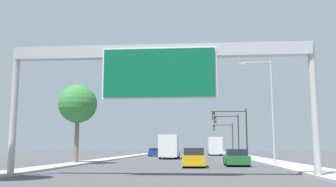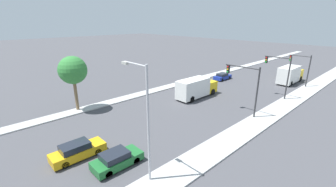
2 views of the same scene
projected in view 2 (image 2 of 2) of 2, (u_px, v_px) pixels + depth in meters
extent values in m
cube|color=#ABABAB|center=(296.00, 98.00, 35.74)|extent=(3.00, 120.00, 0.15)
cube|color=#ABABAB|center=(204.00, 77.00, 48.54)|extent=(2.00, 120.00, 0.15)
cube|color=gold|center=(78.00, 152.00, 20.26)|extent=(1.74, 4.74, 0.76)
cube|color=#1E232D|center=(75.00, 147.00, 19.90)|extent=(1.53, 2.46, 0.57)
cylinder|color=black|center=(90.00, 145.00, 21.82)|extent=(0.22, 0.64, 0.64)
cylinder|color=black|center=(98.00, 152.00, 20.77)|extent=(0.22, 0.64, 0.64)
cylinder|color=black|center=(59.00, 157.00, 19.91)|extent=(0.22, 0.64, 0.64)
cylinder|color=black|center=(65.00, 165.00, 18.85)|extent=(0.22, 0.64, 0.64)
cube|color=#1E662D|center=(117.00, 161.00, 19.10)|extent=(1.89, 4.28, 0.69)
cube|color=#1E232D|center=(115.00, 155.00, 18.77)|extent=(1.66, 2.23, 0.53)
cylinder|color=black|center=(126.00, 153.00, 20.60)|extent=(0.22, 0.64, 0.64)
cylinder|color=black|center=(136.00, 160.00, 19.45)|extent=(0.22, 0.64, 0.64)
cylinder|color=black|center=(99.00, 165.00, 18.88)|extent=(0.22, 0.64, 0.64)
cylinder|color=black|center=(109.00, 174.00, 17.72)|extent=(0.22, 0.64, 0.64)
cube|color=navy|center=(223.00, 77.00, 46.82)|extent=(1.73, 4.26, 0.68)
cube|color=#1E232D|center=(222.00, 75.00, 46.50)|extent=(1.52, 2.21, 0.52)
cylinder|color=black|center=(223.00, 76.00, 48.26)|extent=(0.22, 0.64, 0.64)
cylinder|color=black|center=(229.00, 78.00, 47.22)|extent=(0.22, 0.64, 0.64)
cylinder|color=black|center=(216.00, 78.00, 46.55)|extent=(0.22, 0.64, 0.64)
cylinder|color=black|center=(222.00, 80.00, 45.50)|extent=(0.22, 0.64, 0.64)
cube|color=yellow|center=(208.00, 86.00, 37.93)|extent=(2.19, 2.22, 1.83)
cube|color=silver|center=(193.00, 88.00, 35.20)|extent=(2.38, 5.70, 2.83)
cylinder|color=black|center=(203.00, 89.00, 38.81)|extent=(0.28, 1.00, 1.00)
cylinder|color=black|center=(213.00, 92.00, 37.35)|extent=(0.28, 1.00, 1.00)
cylinder|color=black|center=(182.00, 96.00, 35.37)|extent=(0.28, 1.00, 1.00)
cylinder|color=black|center=(192.00, 99.00, 33.92)|extent=(0.28, 1.00, 1.00)
cube|color=yellow|center=(295.00, 74.00, 46.15)|extent=(2.26, 2.18, 1.97)
cube|color=silver|center=(289.00, 75.00, 43.45)|extent=(2.46, 5.61, 3.04)
cylinder|color=black|center=(289.00, 77.00, 47.07)|extent=(0.28, 1.00, 1.00)
cylinder|color=black|center=(300.00, 79.00, 45.57)|extent=(0.28, 1.00, 1.00)
cylinder|color=black|center=(279.00, 81.00, 43.70)|extent=(0.28, 1.00, 1.00)
cylinder|color=black|center=(291.00, 84.00, 42.19)|extent=(0.28, 1.00, 1.00)
cylinder|color=#2D2D30|center=(257.00, 93.00, 27.62)|extent=(0.20, 0.20, 6.56)
cylinder|color=#2D2D30|center=(242.00, 67.00, 28.30)|extent=(4.66, 0.14, 0.14)
cube|color=black|center=(228.00, 69.00, 29.84)|extent=(0.35, 0.28, 1.05)
cylinder|color=red|center=(228.00, 67.00, 29.62)|extent=(0.22, 0.04, 0.22)
cylinder|color=yellow|center=(228.00, 69.00, 29.73)|extent=(0.22, 0.04, 0.22)
cylinder|color=green|center=(227.00, 72.00, 29.84)|extent=(0.22, 0.04, 0.22)
cylinder|color=#2D2D30|center=(288.00, 79.00, 34.10)|extent=(0.20, 0.20, 6.72)
cylinder|color=#2D2D30|center=(278.00, 57.00, 34.51)|extent=(3.95, 0.14, 0.14)
cube|color=black|center=(266.00, 60.00, 35.84)|extent=(0.35, 0.28, 1.05)
cylinder|color=red|center=(266.00, 58.00, 35.62)|extent=(0.22, 0.04, 0.22)
cylinder|color=yellow|center=(266.00, 60.00, 35.73)|extent=(0.22, 0.04, 0.22)
cylinder|color=green|center=(266.00, 62.00, 35.84)|extent=(0.22, 0.04, 0.22)
cylinder|color=#2D2D30|center=(308.00, 72.00, 40.74)|extent=(0.20, 0.20, 5.90)
cylinder|color=#2D2D30|center=(300.00, 56.00, 41.18)|extent=(3.66, 0.14, 0.14)
cube|color=black|center=(291.00, 58.00, 42.42)|extent=(0.35, 0.28, 1.05)
cylinder|color=red|center=(291.00, 56.00, 42.21)|extent=(0.22, 0.04, 0.22)
cylinder|color=yellow|center=(290.00, 58.00, 42.32)|extent=(0.22, 0.04, 0.22)
cylinder|color=green|center=(290.00, 60.00, 42.43)|extent=(0.22, 0.04, 0.22)
cylinder|color=brown|center=(75.00, 91.00, 30.15)|extent=(0.41, 0.41, 5.67)
sphere|color=#337F38|center=(73.00, 70.00, 29.26)|extent=(3.67, 3.67, 3.67)
cylinder|color=#B2B2B7|center=(148.00, 128.00, 16.05)|extent=(0.18, 0.18, 9.17)
cylinder|color=#B2B2B7|center=(135.00, 64.00, 15.53)|extent=(2.53, 0.12, 0.12)
cube|color=#B2B2A8|center=(125.00, 63.00, 16.44)|extent=(0.60, 0.28, 0.20)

